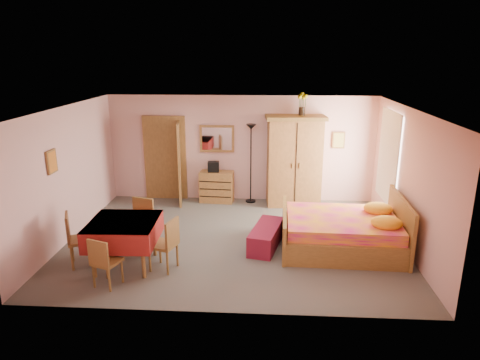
# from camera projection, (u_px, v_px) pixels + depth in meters

# --- Properties ---
(floor) EXTENTS (6.50, 6.50, 0.00)m
(floor) POSITION_uv_depth(u_px,v_px,m) (234.00, 240.00, 8.50)
(floor) COLOR slate
(floor) RESTS_ON ground
(ceiling) EXTENTS (6.50, 6.50, 0.00)m
(ceiling) POSITION_uv_depth(u_px,v_px,m) (234.00, 108.00, 7.76)
(ceiling) COLOR brown
(ceiling) RESTS_ON wall_back
(wall_back) EXTENTS (6.50, 0.10, 2.60)m
(wall_back) POSITION_uv_depth(u_px,v_px,m) (241.00, 149.00, 10.52)
(wall_back) COLOR #E3A9A4
(wall_back) RESTS_ON floor
(wall_front) EXTENTS (6.50, 0.10, 2.60)m
(wall_front) POSITION_uv_depth(u_px,v_px,m) (220.00, 228.00, 5.74)
(wall_front) COLOR #E3A9A4
(wall_front) RESTS_ON floor
(wall_left) EXTENTS (0.10, 5.00, 2.60)m
(wall_left) POSITION_uv_depth(u_px,v_px,m) (68.00, 174.00, 8.32)
(wall_left) COLOR #E3A9A4
(wall_left) RESTS_ON floor
(wall_right) EXTENTS (0.10, 5.00, 2.60)m
(wall_right) POSITION_uv_depth(u_px,v_px,m) (408.00, 180.00, 7.94)
(wall_right) COLOR #E3A9A4
(wall_right) RESTS_ON floor
(doorway) EXTENTS (1.06, 0.12, 2.15)m
(doorway) POSITION_uv_depth(u_px,v_px,m) (165.00, 159.00, 10.68)
(doorway) COLOR #9E6B35
(doorway) RESTS_ON floor
(window) EXTENTS (0.08, 1.40, 1.95)m
(window) POSITION_uv_depth(u_px,v_px,m) (389.00, 157.00, 9.05)
(window) COLOR white
(window) RESTS_ON wall_right
(picture_left) EXTENTS (0.04, 0.32, 0.42)m
(picture_left) POSITION_uv_depth(u_px,v_px,m) (52.00, 162.00, 7.63)
(picture_left) COLOR orange
(picture_left) RESTS_ON wall_left
(picture_back) EXTENTS (0.30, 0.04, 0.40)m
(picture_back) POSITION_uv_depth(u_px,v_px,m) (339.00, 140.00, 10.29)
(picture_back) COLOR #D8BF59
(picture_back) RESTS_ON wall_back
(chest_of_drawers) EXTENTS (0.84, 0.46, 0.77)m
(chest_of_drawers) POSITION_uv_depth(u_px,v_px,m) (217.00, 187.00, 10.59)
(chest_of_drawers) COLOR #AB743A
(chest_of_drawers) RESTS_ON floor
(wall_mirror) EXTENTS (0.85, 0.05, 0.67)m
(wall_mirror) POSITION_uv_depth(u_px,v_px,m) (217.00, 139.00, 10.45)
(wall_mirror) COLOR silver
(wall_mirror) RESTS_ON wall_back
(stereo) EXTENTS (0.28, 0.22, 0.25)m
(stereo) POSITION_uv_depth(u_px,v_px,m) (213.00, 167.00, 10.44)
(stereo) COLOR black
(stereo) RESTS_ON chest_of_drawers
(floor_lamp) EXTENTS (0.26, 0.26, 1.94)m
(floor_lamp) POSITION_uv_depth(u_px,v_px,m) (251.00, 164.00, 10.40)
(floor_lamp) COLOR black
(floor_lamp) RESTS_ON floor
(wardrobe) EXTENTS (1.44, 0.82, 2.17)m
(wardrobe) POSITION_uv_depth(u_px,v_px,m) (294.00, 161.00, 10.20)
(wardrobe) COLOR #A66C38
(wardrobe) RESTS_ON floor
(sunflower_vase) EXTENTS (0.22, 0.22, 0.52)m
(sunflower_vase) POSITION_uv_depth(u_px,v_px,m) (302.00, 104.00, 9.89)
(sunflower_vase) COLOR yellow
(sunflower_vase) RESTS_ON wardrobe
(bed) EXTENTS (2.30, 1.84, 1.03)m
(bed) POSITION_uv_depth(u_px,v_px,m) (342.00, 223.00, 7.99)
(bed) COLOR #D7157C
(bed) RESTS_ON floor
(bench) EXTENTS (0.71, 1.28, 0.40)m
(bench) POSITION_uv_depth(u_px,v_px,m) (266.00, 236.00, 8.16)
(bench) COLOR maroon
(bench) RESTS_ON floor
(dining_table) EXTENTS (1.17, 1.17, 0.83)m
(dining_table) POSITION_uv_depth(u_px,v_px,m) (125.00, 244.00, 7.35)
(dining_table) COLOR maroon
(dining_table) RESTS_ON floor
(chair_south) EXTENTS (0.49, 0.49, 0.84)m
(chair_south) POSITION_uv_depth(u_px,v_px,m) (107.00, 261.00, 6.73)
(chair_south) COLOR olive
(chair_south) RESTS_ON floor
(chair_north) EXTENTS (0.54, 0.54, 0.96)m
(chair_north) POSITION_uv_depth(u_px,v_px,m) (139.00, 225.00, 7.95)
(chair_north) COLOR #A46C37
(chair_north) RESTS_ON floor
(chair_west) EXTENTS (0.57, 0.57, 0.96)m
(chair_west) POSITION_uv_depth(u_px,v_px,m) (81.00, 239.00, 7.38)
(chair_west) COLOR #A16E36
(chair_west) RESTS_ON floor
(chair_east) EXTENTS (0.52, 0.52, 0.92)m
(chair_east) POSITION_uv_depth(u_px,v_px,m) (163.00, 244.00, 7.23)
(chair_east) COLOR olive
(chair_east) RESTS_ON floor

